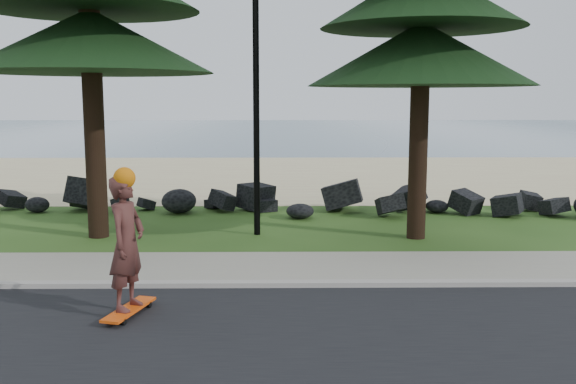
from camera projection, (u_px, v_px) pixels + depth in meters
ground at (251, 273)px, 11.27m from camera, size 160.00×160.00×0.00m
kerb at (248, 284)px, 10.37m from camera, size 160.00×0.20×0.10m
sidewalk at (251, 267)px, 11.46m from camera, size 160.00×2.00×0.08m
beach_sand at (267, 175)px, 25.62m from camera, size 160.00×15.00×0.01m
ocean at (275, 130)px, 61.73m from camera, size 160.00×58.00×0.01m
seawall_boulders at (260, 215)px, 16.81m from camera, size 60.00×2.40×1.10m
lamp_post at (256, 47)px, 13.84m from camera, size 0.25×0.14×8.14m
skateboarder at (127, 243)px, 8.84m from camera, size 0.61×1.16×2.09m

